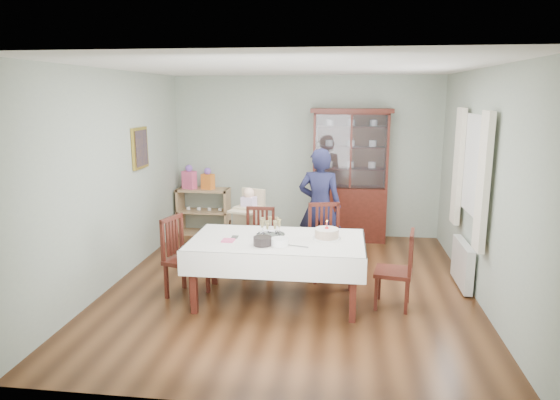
% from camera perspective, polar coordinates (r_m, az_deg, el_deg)
% --- Properties ---
extents(floor, '(5.00, 5.00, 0.00)m').
position_cam_1_polar(floor, '(6.42, 1.11, -9.89)').
color(floor, '#593319').
rests_on(floor, ground).
extents(room_shell, '(5.00, 5.00, 5.00)m').
position_cam_1_polar(room_shell, '(6.53, 1.68, 5.92)').
color(room_shell, '#9EAA99').
rests_on(room_shell, floor).
extents(dining_table, '(2.00, 1.15, 0.76)m').
position_cam_1_polar(dining_table, '(5.87, -0.32, -8.01)').
color(dining_table, '#4C1A13').
rests_on(dining_table, floor).
extents(china_cabinet, '(1.30, 0.48, 2.18)m').
position_cam_1_polar(china_cabinet, '(8.29, 8.00, 3.05)').
color(china_cabinet, '#4C1A13').
rests_on(china_cabinet, floor).
extents(sideboard, '(0.90, 0.38, 0.80)m').
position_cam_1_polar(sideboard, '(8.78, -8.69, -1.28)').
color(sideboard, tan).
rests_on(sideboard, floor).
extents(picture_frame, '(0.04, 0.48, 0.58)m').
position_cam_1_polar(picture_frame, '(7.34, -15.71, 5.73)').
color(picture_frame, gold).
rests_on(picture_frame, room_shell).
extents(window, '(0.04, 1.02, 1.22)m').
position_cam_1_polar(window, '(6.48, 21.42, 3.68)').
color(window, white).
rests_on(window, room_shell).
extents(curtain_left, '(0.07, 0.30, 1.55)m').
position_cam_1_polar(curtain_left, '(5.89, 22.22, 1.87)').
color(curtain_left, silver).
rests_on(curtain_left, room_shell).
extents(curtain_right, '(0.07, 0.30, 1.55)m').
position_cam_1_polar(curtain_right, '(7.08, 19.70, 3.63)').
color(curtain_right, silver).
rests_on(curtain_right, room_shell).
extents(radiator, '(0.10, 0.80, 0.55)m').
position_cam_1_polar(radiator, '(6.75, 20.12, -6.85)').
color(radiator, white).
rests_on(radiator, floor).
extents(chair_far_left, '(0.41, 0.41, 0.90)m').
position_cam_1_polar(chair_far_left, '(6.75, -2.46, -6.38)').
color(chair_far_left, '#4C1A13').
rests_on(chair_far_left, floor).
extents(chair_far_right, '(0.53, 0.53, 0.98)m').
position_cam_1_polar(chair_far_right, '(6.66, 5.25, -6.46)').
color(chair_far_right, '#4C1A13').
rests_on(chair_far_right, floor).
extents(chair_end_left, '(0.54, 0.54, 0.96)m').
position_cam_1_polar(chair_end_left, '(6.18, -10.71, -8.17)').
color(chair_end_left, '#4C1A13').
rests_on(chair_end_left, floor).
extents(chair_end_right, '(0.47, 0.47, 0.90)m').
position_cam_1_polar(chair_end_right, '(5.92, 12.92, -9.39)').
color(chair_end_right, '#4C1A13').
rests_on(chair_end_right, floor).
extents(woman, '(0.65, 0.46, 1.67)m').
position_cam_1_polar(woman, '(7.08, 4.57, -0.76)').
color(woman, black).
rests_on(woman, floor).
extents(high_chair, '(0.62, 0.62, 1.09)m').
position_cam_1_polar(high_chair, '(7.25, -3.52, -3.77)').
color(high_chair, black).
rests_on(high_chair, floor).
extents(champagne_tray, '(0.34, 0.34, 0.21)m').
position_cam_1_polar(champagne_tray, '(5.88, -1.08, -3.51)').
color(champagne_tray, silver).
rests_on(champagne_tray, dining_table).
extents(birthday_cake, '(0.32, 0.32, 0.22)m').
position_cam_1_polar(birthday_cake, '(5.78, 5.36, -3.88)').
color(birthday_cake, white).
rests_on(birthday_cake, dining_table).
extents(plate_stack_dark, '(0.21, 0.21, 0.10)m').
position_cam_1_polar(plate_stack_dark, '(5.52, -2.01, -4.71)').
color(plate_stack_dark, black).
rests_on(plate_stack_dark, dining_table).
extents(plate_stack_white, '(0.21, 0.21, 0.08)m').
position_cam_1_polar(plate_stack_white, '(5.51, -0.03, -4.80)').
color(plate_stack_white, white).
rests_on(plate_stack_white, dining_table).
extents(napkin_stack, '(0.14, 0.14, 0.02)m').
position_cam_1_polar(napkin_stack, '(5.71, -5.95, -4.62)').
color(napkin_stack, '#DA507B').
rests_on(napkin_stack, dining_table).
extents(cutlery, '(0.10, 0.14, 0.01)m').
position_cam_1_polar(cutlery, '(5.85, -5.49, -4.23)').
color(cutlery, silver).
rests_on(cutlery, dining_table).
extents(cake_knife, '(0.27, 0.10, 0.01)m').
position_cam_1_polar(cake_knife, '(5.49, 1.91, -5.28)').
color(cake_knife, silver).
rests_on(cake_knife, dining_table).
extents(gift_bag_pink, '(0.26, 0.21, 0.41)m').
position_cam_1_polar(gift_bag_pink, '(8.71, -10.33, 2.48)').
color(gift_bag_pink, '#DA507B').
rests_on(gift_bag_pink, sideboard).
extents(gift_bag_orange, '(0.23, 0.20, 0.37)m').
position_cam_1_polar(gift_bag_orange, '(8.62, -8.25, 2.32)').
color(gift_bag_orange, orange).
rests_on(gift_bag_orange, sideboard).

